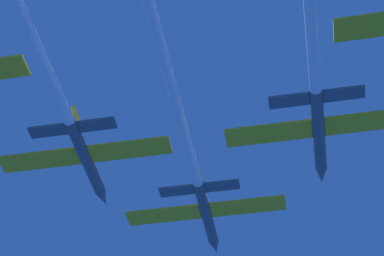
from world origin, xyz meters
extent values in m
cylinder|color=#4C5660|center=(-0.80, 0.46, 0.41)|extent=(1.12, 10.20, 1.12)
cone|color=#4C5660|center=(-0.80, 6.68, 0.41)|extent=(1.10, 2.24, 1.10)
ellipsoid|color=black|center=(-0.80, 2.70, 0.89)|extent=(0.79, 2.04, 0.56)
cube|color=yellow|center=(-5.23, -0.05, 0.41)|extent=(7.75, 2.24, 0.24)
cube|color=yellow|center=(3.64, -0.05, 0.41)|extent=(7.75, 2.24, 0.24)
cube|color=yellow|center=(-0.80, -3.62, 1.79)|extent=(0.29, 1.84, 1.63)
cube|color=#4C5660|center=(-3.10, -3.83, 0.41)|extent=(3.49, 1.35, 0.24)
cube|color=#4C5660|center=(1.51, -3.83, 0.41)|extent=(3.49, 1.35, 0.24)
cylinder|color=white|center=(-0.80, -26.72, 0.41)|extent=(1.01, 44.17, 1.01)
cylinder|color=#4C5660|center=(-10.63, -10.33, 0.31)|extent=(1.12, 10.20, 1.12)
cone|color=#4C5660|center=(-10.63, -4.11, 0.31)|extent=(1.10, 2.24, 1.10)
ellipsoid|color=black|center=(-10.63, -8.09, 0.79)|extent=(0.79, 2.04, 0.56)
cube|color=yellow|center=(-15.07, -10.84, 0.31)|extent=(7.75, 2.24, 0.24)
cube|color=yellow|center=(-6.20, -10.84, 0.31)|extent=(7.75, 2.24, 0.24)
cube|color=yellow|center=(-10.63, -14.41, 1.69)|extent=(0.29, 1.84, 1.63)
cube|color=#4C5660|center=(-12.94, -14.62, 0.31)|extent=(3.49, 1.35, 0.24)
cube|color=#4C5660|center=(-8.33, -14.62, 0.31)|extent=(3.49, 1.35, 0.24)
cylinder|color=#4C5660|center=(11.26, -11.21, -0.58)|extent=(1.12, 10.20, 1.12)
cone|color=#4C5660|center=(11.26, -4.98, -0.58)|extent=(1.10, 2.24, 1.10)
ellipsoid|color=black|center=(11.26, -8.96, -0.10)|extent=(0.79, 2.04, 0.56)
cube|color=yellow|center=(6.82, -11.72, -0.58)|extent=(7.75, 2.24, 0.24)
cube|color=yellow|center=(15.70, -11.72, -0.58)|extent=(7.75, 2.24, 0.24)
cube|color=yellow|center=(11.26, -15.29, 0.80)|extent=(0.29, 1.84, 1.63)
cube|color=#4C5660|center=(8.95, -15.49, -0.58)|extent=(3.49, 1.35, 0.24)
cube|color=#4C5660|center=(13.56, -15.49, -0.58)|extent=(3.49, 1.35, 0.24)
camera|label=1|loc=(8.02, -57.49, -42.92)|focal=64.88mm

